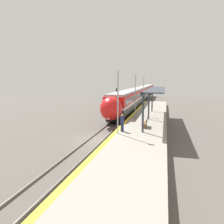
% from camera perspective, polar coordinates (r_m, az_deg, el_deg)
% --- Properties ---
extents(ground_plane, '(120.00, 120.00, 0.00)m').
position_cam_1_polar(ground_plane, '(21.69, -3.88, -7.11)').
color(ground_plane, '#56514C').
extents(rail_left, '(0.08, 90.00, 0.15)m').
position_cam_1_polar(rail_left, '(21.89, -5.69, -6.79)').
color(rail_left, slate).
rests_on(rail_left, ground_plane).
extents(rail_right, '(0.08, 90.00, 0.15)m').
position_cam_1_polar(rail_right, '(21.47, -2.03, -7.05)').
color(rail_right, slate).
rests_on(rail_right, ground_plane).
extents(train, '(2.83, 71.74, 3.96)m').
position_cam_1_polar(train, '(60.28, 7.67, 4.90)').
color(train, black).
rests_on(train, ground_plane).
extents(platform_right, '(4.93, 64.00, 0.88)m').
position_cam_1_polar(platform_right, '(20.74, 7.20, -6.64)').
color(platform_right, gray).
rests_on(platform_right, ground_plane).
extents(platform_bench, '(0.44, 1.60, 0.89)m').
position_cam_1_polar(platform_bench, '(23.17, 8.77, -2.78)').
color(platform_bench, brown).
rests_on(platform_bench, platform_right).
extents(person_waiting, '(0.36, 0.22, 1.70)m').
position_cam_1_polar(person_waiting, '(20.98, 2.69, -2.72)').
color(person_waiting, navy).
rests_on(person_waiting, platform_right).
extents(railway_signal, '(0.28, 0.28, 4.29)m').
position_cam_1_polar(railway_signal, '(41.55, 1.25, 3.98)').
color(railway_signal, '#59595E').
rests_on(railway_signal, ground_plane).
extents(lamppost_near, '(0.36, 0.20, 5.81)m').
position_cam_1_polar(lamppost_near, '(19.75, 1.54, 3.69)').
color(lamppost_near, '#9E9EA3').
rests_on(lamppost_near, platform_right).
extents(lamppost_mid, '(0.36, 0.20, 5.81)m').
position_cam_1_polar(lamppost_mid, '(31.38, 6.13, 5.35)').
color(lamppost_mid, '#9E9EA3').
rests_on(lamppost_mid, platform_right).
extents(lamppost_far, '(0.36, 0.20, 5.81)m').
position_cam_1_polar(lamppost_far, '(43.12, 8.23, 6.11)').
color(lamppost_far, '#9E9EA3').
rests_on(lamppost_far, platform_right).
extents(station_canopy, '(2.02, 17.49, 3.86)m').
position_cam_1_polar(station_canopy, '(27.66, 10.86, 5.50)').
color(station_canopy, '#333842').
rests_on(station_canopy, platform_right).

